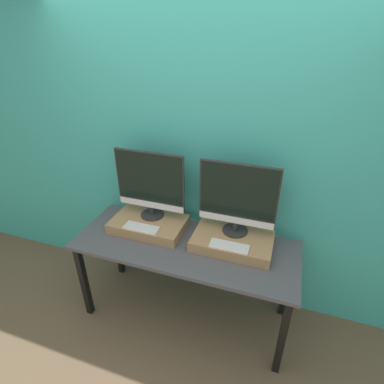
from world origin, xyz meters
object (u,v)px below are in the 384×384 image
(monitor_right, at_px, (238,197))
(keyboard_right, at_px, (229,246))
(keyboard_left, at_px, (141,228))
(monitor_left, at_px, (150,183))

(monitor_right, height_order, keyboard_right, monitor_right)
(monitor_right, bearing_deg, keyboard_left, -164.16)
(monitor_right, bearing_deg, monitor_left, 180.00)
(monitor_left, height_order, keyboard_right, monitor_left)
(monitor_left, height_order, monitor_right, same)
(keyboard_left, height_order, keyboard_right, same)
(keyboard_left, relative_size, monitor_right, 0.49)
(monitor_left, distance_m, monitor_right, 0.72)
(monitor_left, height_order, keyboard_left, monitor_left)
(keyboard_left, bearing_deg, keyboard_right, 0.00)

